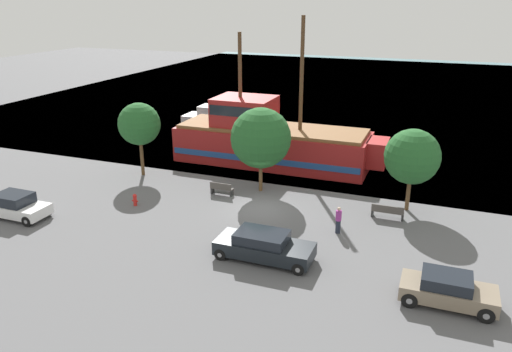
{
  "coord_description": "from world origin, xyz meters",
  "views": [
    {
      "loc": [
        9.82,
        -26.64,
        12.24
      ],
      "look_at": [
        -1.13,
        2.0,
        1.2
      ],
      "focal_mm": 35.0,
      "sensor_mm": 36.0,
      "label": 1
    }
  ],
  "objects_px": {
    "parked_car_curb_rear": "(448,290)",
    "pirate_ship": "(270,140)",
    "parked_car_curb_front": "(264,246)",
    "bench_promenade_west": "(221,189)",
    "parked_car_curb_mid": "(15,206)",
    "moored_boat_dockside": "(219,119)",
    "bench_promenade_east": "(388,212)",
    "fire_hydrant": "(135,199)",
    "pedestrian_walking_near": "(338,220)"
  },
  "relations": [
    {
      "from": "moored_boat_dockside",
      "to": "parked_car_curb_front",
      "type": "xyz_separation_m",
      "value": [
        13.58,
        -23.89,
        -0.02
      ]
    },
    {
      "from": "parked_car_curb_mid",
      "to": "bench_promenade_east",
      "type": "xyz_separation_m",
      "value": [
        20.44,
        7.55,
        -0.26
      ]
    },
    {
      "from": "moored_boat_dockside",
      "to": "parked_car_curb_mid",
      "type": "xyz_separation_m",
      "value": [
        -1.75,
        -24.4,
        -0.02
      ]
    },
    {
      "from": "parked_car_curb_front",
      "to": "fire_hydrant",
      "type": "bearing_deg",
      "value": 160.63
    },
    {
      "from": "moored_boat_dockside",
      "to": "parked_car_curb_rear",
      "type": "xyz_separation_m",
      "value": [
        22.1,
        -24.8,
        -0.03
      ]
    },
    {
      "from": "bench_promenade_east",
      "to": "bench_promenade_west",
      "type": "height_order",
      "value": "same"
    },
    {
      "from": "parked_car_curb_front",
      "to": "bench_promenade_west",
      "type": "relative_size",
      "value": 3.2
    },
    {
      "from": "pirate_ship",
      "to": "parked_car_curb_mid",
      "type": "bearing_deg",
      "value": -125.15
    },
    {
      "from": "parked_car_curb_rear",
      "to": "bench_promenade_east",
      "type": "bearing_deg",
      "value": 113.2
    },
    {
      "from": "fire_hydrant",
      "to": "pedestrian_walking_near",
      "type": "bearing_deg",
      "value": 3.31
    },
    {
      "from": "parked_car_curb_mid",
      "to": "parked_car_curb_rear",
      "type": "distance_m",
      "value": 23.85
    },
    {
      "from": "pirate_ship",
      "to": "moored_boat_dockside",
      "type": "distance_m",
      "value": 12.95
    },
    {
      "from": "parked_car_curb_front",
      "to": "bench_promenade_west",
      "type": "height_order",
      "value": "parked_car_curb_front"
    },
    {
      "from": "parked_car_curb_rear",
      "to": "bench_promenade_west",
      "type": "distance_m",
      "value": 16.09
    },
    {
      "from": "pirate_ship",
      "to": "fire_hydrant",
      "type": "distance_m",
      "value": 12.14
    },
    {
      "from": "bench_promenade_east",
      "to": "parked_car_curb_rear",
      "type": "bearing_deg",
      "value": -66.8
    },
    {
      "from": "pirate_ship",
      "to": "moored_boat_dockside",
      "type": "xyz_separation_m",
      "value": [
        -8.77,
        9.46,
        -1.12
      ]
    },
    {
      "from": "parked_car_curb_front",
      "to": "parked_car_curb_mid",
      "type": "relative_size",
      "value": 1.23
    },
    {
      "from": "bench_promenade_west",
      "to": "parked_car_curb_mid",
      "type": "bearing_deg",
      "value": -142.68
    },
    {
      "from": "parked_car_curb_rear",
      "to": "pedestrian_walking_near",
      "type": "xyz_separation_m",
      "value": [
        -5.71,
        5.07,
        0.07
      ]
    },
    {
      "from": "parked_car_curb_mid",
      "to": "parked_car_curb_rear",
      "type": "relative_size",
      "value": 1.01
    },
    {
      "from": "moored_boat_dockside",
      "to": "parked_car_curb_rear",
      "type": "distance_m",
      "value": 33.22
    },
    {
      "from": "pedestrian_walking_near",
      "to": "fire_hydrant",
      "type": "bearing_deg",
      "value": -176.69
    },
    {
      "from": "moored_boat_dockside",
      "to": "parked_car_curb_rear",
      "type": "height_order",
      "value": "moored_boat_dockside"
    },
    {
      "from": "parked_car_curb_front",
      "to": "pirate_ship",
      "type": "bearing_deg",
      "value": 108.44
    },
    {
      "from": "pirate_ship",
      "to": "parked_car_curb_mid",
      "type": "distance_m",
      "value": 18.3
    },
    {
      "from": "parked_car_curb_rear",
      "to": "parked_car_curb_front",
      "type": "bearing_deg",
      "value": 173.9
    },
    {
      "from": "pirate_ship",
      "to": "pedestrian_walking_near",
      "type": "xyz_separation_m",
      "value": [
        7.62,
        -10.27,
        -1.08
      ]
    },
    {
      "from": "parked_car_curb_front",
      "to": "parked_car_curb_rear",
      "type": "relative_size",
      "value": 1.24
    },
    {
      "from": "bench_promenade_east",
      "to": "parked_car_curb_front",
      "type": "bearing_deg",
      "value": -126.0
    },
    {
      "from": "parked_car_curb_front",
      "to": "fire_hydrant",
      "type": "height_order",
      "value": "parked_car_curb_front"
    },
    {
      "from": "moored_boat_dockside",
      "to": "pedestrian_walking_near",
      "type": "height_order",
      "value": "moored_boat_dockside"
    },
    {
      "from": "parked_car_curb_mid",
      "to": "fire_hydrant",
      "type": "xyz_separation_m",
      "value": [
        5.56,
        3.94,
        -0.29
      ]
    },
    {
      "from": "bench_promenade_west",
      "to": "parked_car_curb_rear",
      "type": "bearing_deg",
      "value": -29.38
    },
    {
      "from": "parked_car_curb_rear",
      "to": "pirate_ship",
      "type": "bearing_deg",
      "value": 131.0
    },
    {
      "from": "parked_car_curb_front",
      "to": "bench_promenade_west",
      "type": "xyz_separation_m",
      "value": [
        -5.5,
        6.98,
        -0.28
      ]
    },
    {
      "from": "parked_car_curb_front",
      "to": "fire_hydrant",
      "type": "distance_m",
      "value": 10.36
    },
    {
      "from": "bench_promenade_west",
      "to": "pedestrian_walking_near",
      "type": "xyz_separation_m",
      "value": [
        8.31,
        -2.82,
        0.34
      ]
    },
    {
      "from": "parked_car_curb_mid",
      "to": "moored_boat_dockside",
      "type": "bearing_deg",
      "value": 85.9
    },
    {
      "from": "parked_car_curb_mid",
      "to": "bench_promenade_east",
      "type": "bearing_deg",
      "value": 20.27
    },
    {
      "from": "moored_boat_dockside",
      "to": "parked_car_curb_front",
      "type": "relative_size",
      "value": 1.55
    },
    {
      "from": "parked_car_curb_front",
      "to": "bench_promenade_west",
      "type": "distance_m",
      "value": 8.89
    },
    {
      "from": "fire_hydrant",
      "to": "bench_promenade_west",
      "type": "xyz_separation_m",
      "value": [
        4.27,
        3.55,
        0.02
      ]
    },
    {
      "from": "bench_promenade_west",
      "to": "parked_car_curb_front",
      "type": "bearing_deg",
      "value": -51.78
    },
    {
      "from": "fire_hydrant",
      "to": "bench_promenade_east",
      "type": "distance_m",
      "value": 15.31
    },
    {
      "from": "parked_car_curb_rear",
      "to": "bench_promenade_west",
      "type": "xyz_separation_m",
      "value": [
        -14.02,
        7.89,
        -0.27
      ]
    },
    {
      "from": "parked_car_curb_rear",
      "to": "bench_promenade_west",
      "type": "relative_size",
      "value": 2.57
    },
    {
      "from": "pirate_ship",
      "to": "bench_promenade_west",
      "type": "relative_size",
      "value": 10.69
    },
    {
      "from": "parked_car_curb_rear",
      "to": "moored_boat_dockside",
      "type": "bearing_deg",
      "value": 131.7
    },
    {
      "from": "parked_car_curb_mid",
      "to": "parked_car_curb_rear",
      "type": "xyz_separation_m",
      "value": [
        23.85,
        -0.4,
        -0.01
      ]
    }
  ]
}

